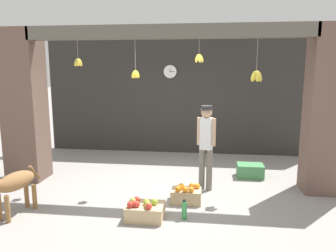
{
  "coord_description": "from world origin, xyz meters",
  "views": [
    {
      "loc": [
        0.76,
        -5.67,
        2.21
      ],
      "look_at": [
        0.0,
        0.41,
        1.12
      ],
      "focal_mm": 35.0,
      "sensor_mm": 36.0,
      "label": 1
    }
  ],
  "objects_px": {
    "water_bottle": "(184,210)",
    "wall_clock": "(170,72)",
    "produce_box_green": "(250,171)",
    "fruit_crate_oranges": "(186,195)",
    "dog": "(14,184)",
    "fruit_crate_apples": "(145,210)",
    "shopkeeper": "(206,142)"
  },
  "relations": [
    {
      "from": "dog",
      "to": "fruit_crate_apples",
      "type": "distance_m",
      "value": 2.0
    },
    {
      "from": "shopkeeper",
      "to": "fruit_crate_apples",
      "type": "height_order",
      "value": "shopkeeper"
    },
    {
      "from": "fruit_crate_apples",
      "to": "wall_clock",
      "type": "xyz_separation_m",
      "value": [
        -0.09,
        3.9,
        1.98
      ]
    },
    {
      "from": "produce_box_green",
      "to": "fruit_crate_oranges",
      "type": "bearing_deg",
      "value": -129.91
    },
    {
      "from": "fruit_crate_apples",
      "to": "water_bottle",
      "type": "relative_size",
      "value": 1.84
    },
    {
      "from": "dog",
      "to": "fruit_crate_apples",
      "type": "relative_size",
      "value": 1.8
    },
    {
      "from": "water_bottle",
      "to": "wall_clock",
      "type": "xyz_separation_m",
      "value": [
        -0.67,
        3.82,
        1.98
      ]
    },
    {
      "from": "produce_box_green",
      "to": "water_bottle",
      "type": "relative_size",
      "value": 1.78
    },
    {
      "from": "dog",
      "to": "fruit_crate_apples",
      "type": "height_order",
      "value": "dog"
    },
    {
      "from": "dog",
      "to": "produce_box_green",
      "type": "relative_size",
      "value": 1.86
    },
    {
      "from": "produce_box_green",
      "to": "wall_clock",
      "type": "bearing_deg",
      "value": 136.42
    },
    {
      "from": "wall_clock",
      "to": "fruit_crate_apples",
      "type": "bearing_deg",
      "value": -88.74
    },
    {
      "from": "wall_clock",
      "to": "water_bottle",
      "type": "bearing_deg",
      "value": -80.06
    },
    {
      "from": "shopkeeper",
      "to": "produce_box_green",
      "type": "xyz_separation_m",
      "value": [
        0.9,
        0.81,
        -0.77
      ]
    },
    {
      "from": "produce_box_green",
      "to": "wall_clock",
      "type": "distance_m",
      "value": 3.25
    },
    {
      "from": "dog",
      "to": "shopkeeper",
      "type": "height_order",
      "value": "shopkeeper"
    },
    {
      "from": "fruit_crate_oranges",
      "to": "wall_clock",
      "type": "height_order",
      "value": "wall_clock"
    },
    {
      "from": "fruit_crate_apples",
      "to": "wall_clock",
      "type": "relative_size",
      "value": 1.56
    },
    {
      "from": "dog",
      "to": "fruit_crate_oranges",
      "type": "distance_m",
      "value": 2.68
    },
    {
      "from": "water_bottle",
      "to": "produce_box_green",
      "type": "bearing_deg",
      "value": 59.73
    },
    {
      "from": "shopkeeper",
      "to": "wall_clock",
      "type": "xyz_separation_m",
      "value": [
        -0.96,
        2.58,
        1.21
      ]
    },
    {
      "from": "water_bottle",
      "to": "wall_clock",
      "type": "height_order",
      "value": "wall_clock"
    },
    {
      "from": "dog",
      "to": "water_bottle",
      "type": "height_order",
      "value": "dog"
    },
    {
      "from": "fruit_crate_oranges",
      "to": "dog",
      "type": "bearing_deg",
      "value": -162.16
    },
    {
      "from": "fruit_crate_apples",
      "to": "water_bottle",
      "type": "height_order",
      "value": "fruit_crate_apples"
    },
    {
      "from": "produce_box_green",
      "to": "water_bottle",
      "type": "xyz_separation_m",
      "value": [
        -1.19,
        -2.05,
        0.0
      ]
    },
    {
      "from": "wall_clock",
      "to": "shopkeeper",
      "type": "bearing_deg",
      "value": -69.61
    },
    {
      "from": "water_bottle",
      "to": "shopkeeper",
      "type": "bearing_deg",
      "value": 76.73
    },
    {
      "from": "water_bottle",
      "to": "wall_clock",
      "type": "bearing_deg",
      "value": 99.94
    },
    {
      "from": "dog",
      "to": "shopkeeper",
      "type": "xyz_separation_m",
      "value": [
        2.83,
        1.45,
        0.4
      ]
    },
    {
      "from": "fruit_crate_oranges",
      "to": "fruit_crate_apples",
      "type": "relative_size",
      "value": 0.91
    },
    {
      "from": "fruit_crate_apples",
      "to": "produce_box_green",
      "type": "bearing_deg",
      "value": 50.09
    }
  ]
}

